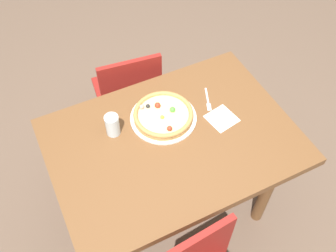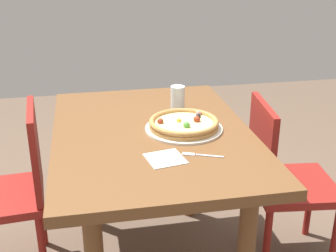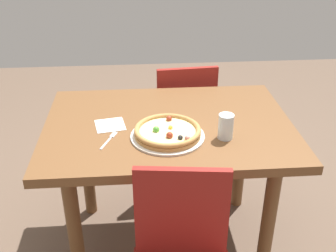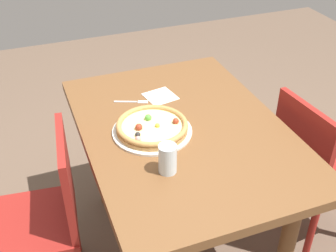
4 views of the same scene
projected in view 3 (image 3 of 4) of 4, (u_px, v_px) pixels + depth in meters
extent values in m
plane|color=brown|center=(168.00, 239.00, 2.42)|extent=(6.00, 6.00, 0.00)
cube|color=brown|center=(168.00, 127.00, 2.07)|extent=(1.23, 0.88, 0.04)
cylinder|color=brown|center=(75.00, 231.00, 1.96)|extent=(0.07, 0.07, 0.73)
cylinder|color=brown|center=(268.00, 220.00, 2.03)|extent=(0.07, 0.07, 0.73)
cylinder|color=brown|center=(87.00, 163.00, 2.47)|extent=(0.07, 0.07, 0.73)
cylinder|color=brown|center=(241.00, 156.00, 2.54)|extent=(0.07, 0.07, 0.73)
cube|color=maroon|center=(182.00, 212.00, 1.65)|extent=(0.38, 0.07, 0.42)
cylinder|color=maroon|center=(154.00, 136.00, 3.09)|extent=(0.04, 0.04, 0.40)
cylinder|color=maroon|center=(198.00, 132.00, 3.14)|extent=(0.04, 0.04, 0.40)
cylinder|color=maroon|center=(161.00, 160.00, 2.80)|extent=(0.04, 0.04, 0.40)
cylinder|color=maroon|center=(209.00, 156.00, 2.84)|extent=(0.04, 0.04, 0.40)
cube|color=maroon|center=(181.00, 119.00, 2.86)|extent=(0.43, 0.43, 0.04)
cube|color=maroon|center=(187.00, 100.00, 2.59)|extent=(0.38, 0.06, 0.42)
cylinder|color=silver|center=(168.00, 136.00, 1.93)|extent=(0.35, 0.35, 0.01)
cylinder|color=#B78447|center=(168.00, 133.00, 1.92)|extent=(0.31, 0.31, 0.02)
cylinder|color=beige|center=(168.00, 131.00, 1.91)|extent=(0.27, 0.27, 0.01)
torus|color=#B78447|center=(168.00, 130.00, 1.91)|extent=(0.31, 0.31, 0.02)
sphere|color=gold|center=(170.00, 127.00, 1.93)|extent=(0.02, 0.02, 0.02)
sphere|color=#262626|center=(180.00, 138.00, 1.84)|extent=(0.02, 0.02, 0.02)
sphere|color=#4C9E38|center=(156.00, 129.00, 1.91)|extent=(0.03, 0.03, 0.03)
sphere|color=maroon|center=(170.00, 135.00, 1.86)|extent=(0.03, 0.03, 0.03)
sphere|color=maroon|center=(170.00, 119.00, 2.00)|extent=(0.03, 0.03, 0.03)
sphere|color=#E58C7F|center=(188.00, 138.00, 1.84)|extent=(0.03, 0.03, 0.03)
cube|color=silver|center=(106.00, 143.00, 1.87)|extent=(0.05, 0.11, 0.00)
cube|color=silver|center=(114.00, 135.00, 1.95)|extent=(0.04, 0.05, 0.00)
cylinder|color=silver|center=(226.00, 127.00, 1.89)|extent=(0.07, 0.07, 0.12)
cube|color=white|center=(110.00, 125.00, 2.03)|extent=(0.16, 0.16, 0.00)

